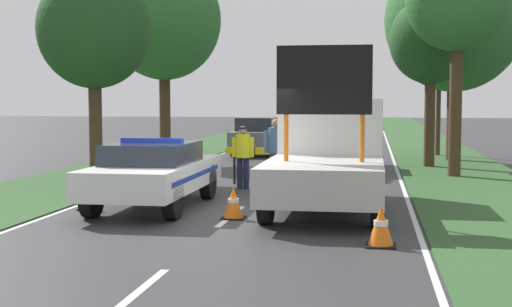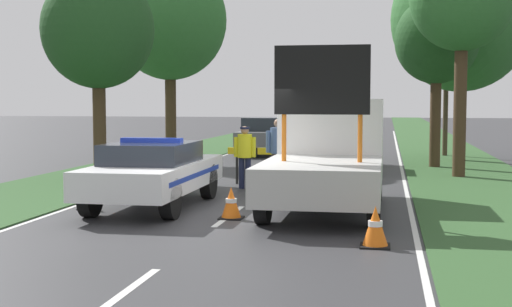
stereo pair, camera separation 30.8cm
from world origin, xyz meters
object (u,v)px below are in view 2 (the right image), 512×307
Objects in this scene: road_barrier at (273,155)px; traffic_cone_centre_front at (88,197)px; queued_car_suv_grey at (264,135)px; utility_pole at (446,66)px; roadside_tree_near_left at (170,21)px; work_truck at (328,154)px; traffic_cone_near_police at (231,203)px; roadside_tree_mid_left at (461,19)px; roadside_tree_near_right at (437,41)px; pedestrian_civilian at (278,147)px; police_car at (154,172)px; roadside_tree_mid_right at (98,31)px; police_officer at (245,152)px; queued_car_van_white at (345,146)px; traffic_cone_near_truck at (375,227)px.

road_barrier is 4.68× the size of traffic_cone_centre_front.
queued_car_suv_grey is 0.62× the size of utility_pole.
work_truck is at bearing -56.66° from roadside_tree_near_left.
roadside_tree_mid_left is (5.60, 14.32, 4.98)m from traffic_cone_near_police.
traffic_cone_centre_front is 0.07× the size of roadside_tree_mid_left.
roadside_tree_near_right reaches higher than work_truck.
work_truck is 5.15m from traffic_cone_centre_front.
queued_car_suv_grey is at bearing 144.52° from roadside_tree_near_right.
traffic_cone_near_police reaches higher than traffic_cone_centre_front.
traffic_cone_centre_front is (-3.35, -4.45, -0.79)m from pedestrian_civilian.
roadside_tree_near_left is at bearing 57.42° from queued_car_suv_grey.
road_barrier is 0.31× the size of roadside_tree_mid_left.
utility_pole is (8.48, 15.92, 3.39)m from traffic_cone_centre_front.
roadside_tree_near_right is at bearing -2.96° from roadside_tree_near_left.
utility_pole reaches higher than police_car.
traffic_cone_centre_front is at bearing -109.02° from pedestrian_civilian.
roadside_tree_near_left is (-1.70, 11.32, 4.90)m from traffic_cone_centre_front.
roadside_tree_near_left reaches higher than roadside_tree_mid_right.
roadside_tree_near_left is (-4.24, 7.29, 4.20)m from police_officer.
traffic_cone_near_police is at bearing 97.57° from queued_car_suv_grey.
road_barrier is 0.56× the size of queued_car_suv_grey.
queued_car_suv_grey is (-3.88, 14.35, -0.33)m from work_truck.
queued_car_van_white is at bearing 122.12° from queued_car_suv_grey.
roadside_tree_mid_left reaches higher than traffic_cone_near_truck.
police_officer reaches higher than traffic_cone_near_truck.
traffic_cone_near_truck reaches higher than traffic_cone_near_police.
traffic_cone_near_police is 12.94m from roadside_tree_near_right.
traffic_cone_centre_front is (-3.12, -5.00, -0.55)m from road_barrier.
traffic_cone_near_truck is 17.47m from roadside_tree_mid_left.
road_barrier reaches higher than traffic_cone_centre_front.
queued_car_van_white is at bearing 81.26° from traffic_cone_near_police.
work_truck reaches higher than police_officer.
traffic_cone_centre_front is at bearing 86.17° from queued_car_suv_grey.
roadside_tree_mid_left is (2.83, 16.50, 4.97)m from traffic_cone_near_truck.
queued_car_suv_grey is at bearing 95.91° from road_barrier.
police_officer is at bearing -59.81° from roadside_tree_near_left.
traffic_cone_near_truck is 0.09× the size of roadside_tree_near_left.
work_truck reaches higher than queued_car_van_white.
roadside_tree_near_left is 10.77m from roadside_tree_mid_left.
roadside_tree_near_right is at bearing 82.60° from traffic_cone_near_truck.
work_truck is 12.70m from roadside_tree_near_left.
roadside_tree_near_right is at bearing -158.40° from queued_car_van_white.
roadside_tree_near_right is at bearing 28.18° from roadside_tree_mid_right.
road_barrier is 6.27m from roadside_tree_mid_right.
pedestrian_civilian reaches higher than police_car.
queued_car_suv_grey is 9.17m from roadside_tree_mid_left.
work_truck is 3.66m from police_officer.
pedestrian_civilian is 11.54m from roadside_tree_mid_left.
roadside_tree_mid_right is at bearing -135.56° from utility_pole.
queued_car_van_white is at bearing -87.29° from work_truck.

